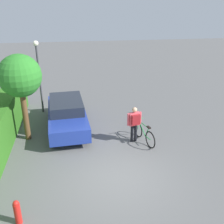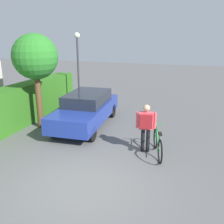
{
  "view_description": "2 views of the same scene",
  "coord_description": "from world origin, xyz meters",
  "px_view_note": "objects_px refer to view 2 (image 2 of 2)",
  "views": [
    {
      "loc": [
        -7.96,
        1.35,
        6.23
      ],
      "look_at": [
        3.76,
        -0.26,
        0.96
      ],
      "focal_mm": 43.45,
      "sensor_mm": 36.0,
      "label": 1
    },
    {
      "loc": [
        -5.23,
        -2.55,
        3.82
      ],
      "look_at": [
        3.04,
        0.3,
        1.13
      ],
      "focal_mm": 40.14,
      "sensor_mm": 36.0,
      "label": 2
    }
  ],
  "objects_px": {
    "parked_car_near": "(86,109)",
    "person_rider": "(146,124)",
    "street_lamp": "(78,61)",
    "tree_kerbside": "(35,58)",
    "bicycle": "(158,143)"
  },
  "relations": [
    {
      "from": "street_lamp",
      "to": "tree_kerbside",
      "type": "distance_m",
      "value": 3.06
    },
    {
      "from": "bicycle",
      "to": "street_lamp",
      "type": "height_order",
      "value": "street_lamp"
    },
    {
      "from": "person_rider",
      "to": "street_lamp",
      "type": "bearing_deg",
      "value": 48.0
    },
    {
      "from": "parked_car_near",
      "to": "street_lamp",
      "type": "distance_m",
      "value": 3.17
    },
    {
      "from": "bicycle",
      "to": "person_rider",
      "type": "height_order",
      "value": "person_rider"
    },
    {
      "from": "tree_kerbside",
      "to": "street_lamp",
      "type": "bearing_deg",
      "value": -7.38
    },
    {
      "from": "tree_kerbside",
      "to": "bicycle",
      "type": "bearing_deg",
      "value": -101.05
    },
    {
      "from": "person_rider",
      "to": "street_lamp",
      "type": "xyz_separation_m",
      "value": [
        3.95,
        4.38,
        1.57
      ]
    },
    {
      "from": "parked_car_near",
      "to": "person_rider",
      "type": "bearing_deg",
      "value": -120.62
    },
    {
      "from": "parked_car_near",
      "to": "street_lamp",
      "type": "bearing_deg",
      "value": 32.74
    },
    {
      "from": "parked_car_near",
      "to": "person_rider",
      "type": "height_order",
      "value": "person_rider"
    },
    {
      "from": "person_rider",
      "to": "street_lamp",
      "type": "relative_size",
      "value": 0.42
    },
    {
      "from": "bicycle",
      "to": "tree_kerbside",
      "type": "relative_size",
      "value": 0.45
    },
    {
      "from": "bicycle",
      "to": "person_rider",
      "type": "xyz_separation_m",
      "value": [
        0.08,
        0.43,
        0.6
      ]
    },
    {
      "from": "street_lamp",
      "to": "tree_kerbside",
      "type": "bearing_deg",
      "value": 172.62
    }
  ]
}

